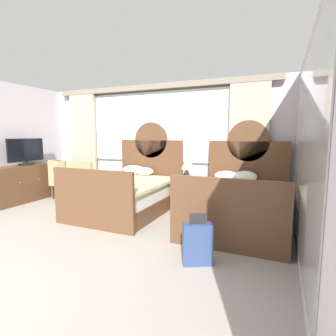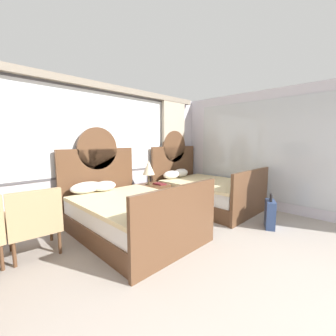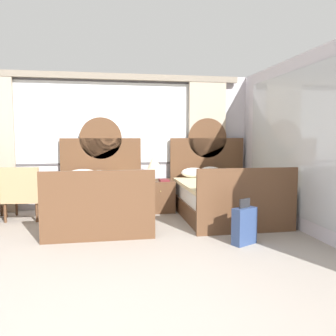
{
  "view_description": "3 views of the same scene",
  "coord_description": "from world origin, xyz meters",
  "px_view_note": "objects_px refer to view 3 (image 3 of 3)",
  "views": [
    {
      "loc": [
        2.7,
        -1.24,
        1.54
      ],
      "look_at": [
        0.82,
        3.14,
        0.94
      ],
      "focal_mm": 28.13,
      "sensor_mm": 36.0,
      "label": 1
    },
    {
      "loc": [
        -2.13,
        0.28,
        1.56
      ],
      "look_at": [
        0.57,
        2.97,
        1.09
      ],
      "focal_mm": 23.25,
      "sensor_mm": 36.0,
      "label": 2
    },
    {
      "loc": [
        0.06,
        -2.57,
        1.46
      ],
      "look_at": [
        1.0,
        2.78,
        0.94
      ],
      "focal_mm": 36.13,
      "sensor_mm": 36.0,
      "label": 3
    }
  ],
  "objects_px": {
    "bed_near_window": "(100,200)",
    "book_on_nightstand": "(164,180)",
    "table_lamp_on_nightstand": "(154,161)",
    "armchair_by_window_left": "(24,192)",
    "suitcase_on_floor": "(244,226)",
    "nightstand_between_beds": "(158,196)",
    "bed_near_mirror": "(222,196)"
  },
  "relations": [
    {
      "from": "bed_near_mirror",
      "to": "nightstand_between_beds",
      "type": "bearing_deg",
      "value": 149.87
    },
    {
      "from": "book_on_nightstand",
      "to": "armchair_by_window_left",
      "type": "bearing_deg",
      "value": -175.83
    },
    {
      "from": "bed_near_window",
      "to": "armchair_by_window_left",
      "type": "bearing_deg",
      "value": 165.8
    },
    {
      "from": "bed_near_mirror",
      "to": "suitcase_on_floor",
      "type": "distance_m",
      "value": 1.62
    },
    {
      "from": "nightstand_between_beds",
      "to": "armchair_by_window_left",
      "type": "xyz_separation_m",
      "value": [
        -2.4,
        -0.3,
        0.19
      ]
    },
    {
      "from": "bed_near_mirror",
      "to": "suitcase_on_floor",
      "type": "xyz_separation_m",
      "value": [
        -0.24,
        -1.59,
        -0.12
      ]
    },
    {
      "from": "nightstand_between_beds",
      "to": "book_on_nightstand",
      "type": "distance_m",
      "value": 0.35
    },
    {
      "from": "bed_near_mirror",
      "to": "book_on_nightstand",
      "type": "distance_m",
      "value": 1.14
    },
    {
      "from": "bed_near_mirror",
      "to": "table_lamp_on_nightstand",
      "type": "height_order",
      "value": "bed_near_mirror"
    },
    {
      "from": "nightstand_between_beds",
      "to": "suitcase_on_floor",
      "type": "relative_size",
      "value": 0.96
    },
    {
      "from": "table_lamp_on_nightstand",
      "to": "book_on_nightstand",
      "type": "relative_size",
      "value": 2.05
    },
    {
      "from": "suitcase_on_floor",
      "to": "bed_near_mirror",
      "type": "bearing_deg",
      "value": 81.47
    },
    {
      "from": "nightstand_between_beds",
      "to": "suitcase_on_floor",
      "type": "height_order",
      "value": "suitcase_on_floor"
    },
    {
      "from": "bed_near_window",
      "to": "suitcase_on_floor",
      "type": "relative_size",
      "value": 3.51
    },
    {
      "from": "bed_near_window",
      "to": "suitcase_on_floor",
      "type": "bearing_deg",
      "value": -39.42
    },
    {
      "from": "nightstand_between_beds",
      "to": "bed_near_window",
      "type": "bearing_deg",
      "value": -150.18
    },
    {
      "from": "bed_near_mirror",
      "to": "armchair_by_window_left",
      "type": "distance_m",
      "value": 3.5
    },
    {
      "from": "bed_near_mirror",
      "to": "armchair_by_window_left",
      "type": "xyz_separation_m",
      "value": [
        -3.49,
        0.33,
        0.12
      ]
    },
    {
      "from": "nightstand_between_beds",
      "to": "suitcase_on_floor",
      "type": "xyz_separation_m",
      "value": [
        0.85,
        -2.22,
        -0.05
      ]
    },
    {
      "from": "suitcase_on_floor",
      "to": "nightstand_between_beds",
      "type": "bearing_deg",
      "value": 110.82
    },
    {
      "from": "bed_near_window",
      "to": "suitcase_on_floor",
      "type": "distance_m",
      "value": 2.51
    },
    {
      "from": "armchair_by_window_left",
      "to": "suitcase_on_floor",
      "type": "height_order",
      "value": "armchair_by_window_left"
    },
    {
      "from": "book_on_nightstand",
      "to": "armchair_by_window_left",
      "type": "height_order",
      "value": "armchair_by_window_left"
    },
    {
      "from": "book_on_nightstand",
      "to": "table_lamp_on_nightstand",
      "type": "bearing_deg",
      "value": 134.26
    },
    {
      "from": "bed_near_window",
      "to": "book_on_nightstand",
      "type": "xyz_separation_m",
      "value": [
        1.19,
        0.51,
        0.25
      ]
    },
    {
      "from": "armchair_by_window_left",
      "to": "bed_near_window",
      "type": "bearing_deg",
      "value": -14.2
    },
    {
      "from": "table_lamp_on_nightstand",
      "to": "armchair_by_window_left",
      "type": "relative_size",
      "value": 0.57
    },
    {
      "from": "bed_near_window",
      "to": "table_lamp_on_nightstand",
      "type": "distance_m",
      "value": 1.37
    },
    {
      "from": "bed_near_window",
      "to": "suitcase_on_floor",
      "type": "xyz_separation_m",
      "value": [
        1.94,
        -1.6,
        -0.12
      ]
    },
    {
      "from": "bed_near_window",
      "to": "bed_near_mirror",
      "type": "relative_size",
      "value": 1.0
    },
    {
      "from": "book_on_nightstand",
      "to": "armchair_by_window_left",
      "type": "distance_m",
      "value": 2.51
    },
    {
      "from": "bed_near_window",
      "to": "nightstand_between_beds",
      "type": "bearing_deg",
      "value": 29.82
    }
  ]
}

